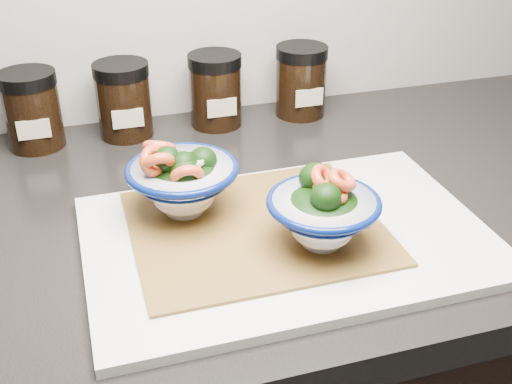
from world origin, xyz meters
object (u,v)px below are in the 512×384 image
object	(u,v)px
bowl_left	(182,180)
spice_jar_d	(301,81)
spice_jar_c	(216,90)
cutting_board	(287,238)
bowl_right	(323,212)
spice_jar_b	(124,100)
spice_jar_a	(32,110)

from	to	relation	value
bowl_left	spice_jar_d	xyz separation A→B (m)	(0.25, 0.27, -0.00)
bowl_left	spice_jar_c	world-z (taller)	bowl_left
cutting_board	spice_jar_d	xyz separation A→B (m)	(0.14, 0.35, 0.05)
spice_jar_c	bowl_left	bearing A→B (deg)	-111.30
bowl_right	spice_jar_b	size ratio (longest dim) A/B	1.09
cutting_board	spice_jar_c	size ratio (longest dim) A/B	3.98
spice_jar_b	spice_jar_c	size ratio (longest dim) A/B	1.00
spice_jar_a	bowl_left	bearing A→B (deg)	-58.61
spice_jar_b	bowl_right	bearing A→B (deg)	-66.47
bowl_right	spice_jar_c	size ratio (longest dim) A/B	1.09
bowl_right	spice_jar_d	distance (m)	0.40
bowl_right	spice_jar_b	distance (m)	0.41
bowl_left	spice_jar_b	world-z (taller)	bowl_left
spice_jar_a	spice_jar_d	xyz separation A→B (m)	(0.41, 0.00, 0.00)
bowl_left	spice_jar_d	distance (m)	0.37
bowl_left	bowl_right	bearing A→B (deg)	-39.67
cutting_board	spice_jar_b	world-z (taller)	spice_jar_b
bowl_left	spice_jar_c	distance (m)	0.29
bowl_right	spice_jar_c	xyz separation A→B (m)	(-0.02, 0.38, 0.00)
cutting_board	bowl_right	xyz separation A→B (m)	(0.03, -0.03, 0.05)
spice_jar_a	spice_jar_d	world-z (taller)	same
cutting_board	bowl_right	bearing A→B (deg)	-50.29
spice_jar_a	spice_jar_c	bearing A→B (deg)	0.00
bowl_right	spice_jar_a	xyz separation A→B (m)	(-0.30, 0.38, 0.00)
spice_jar_b	spice_jar_d	world-z (taller)	same
cutting_board	spice_jar_b	size ratio (longest dim) A/B	3.98
spice_jar_b	spice_jar_c	distance (m)	0.14
bowl_left	spice_jar_b	size ratio (longest dim) A/B	1.16
bowl_right	spice_jar_b	bearing A→B (deg)	113.53
bowl_left	spice_jar_c	xyz separation A→B (m)	(0.11, 0.27, -0.00)
cutting_board	bowl_right	distance (m)	0.07
spice_jar_c	cutting_board	bearing A→B (deg)	-90.53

